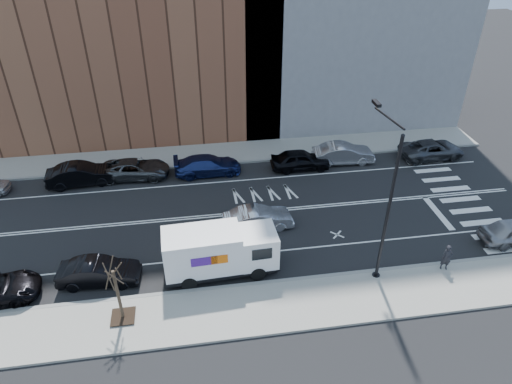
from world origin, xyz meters
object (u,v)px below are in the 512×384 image
object	(u,v)px
driving_sedan	(258,219)
far_parked_b	(81,174)
pedestrian	(447,258)
fedex_van	(219,251)

from	to	relation	value
driving_sedan	far_parked_b	bearing A→B (deg)	53.74
far_parked_b	pedestrian	size ratio (longest dim) A/B	3.05
fedex_van	far_parked_b	size ratio (longest dim) A/B	1.31
fedex_van	pedestrian	distance (m)	13.00
far_parked_b	fedex_van	bearing A→B (deg)	-145.13
fedex_van	far_parked_b	xyz separation A→B (m)	(-9.44, 11.26, -0.73)
driving_sedan	pedestrian	bearing A→B (deg)	-124.22
pedestrian	driving_sedan	bearing A→B (deg)	164.10
far_parked_b	pedestrian	distance (m)	25.87
fedex_van	far_parked_b	world-z (taller)	fedex_van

